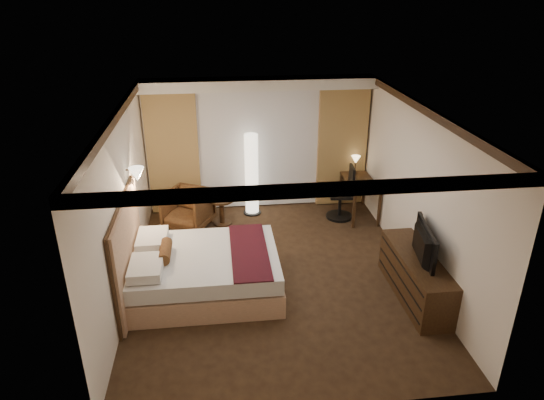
{
  "coord_description": "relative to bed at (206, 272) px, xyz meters",
  "views": [
    {
      "loc": [
        -0.83,
        -6.62,
        4.34
      ],
      "look_at": [
        0.0,
        0.4,
        1.15
      ],
      "focal_mm": 32.0,
      "sensor_mm": 36.0,
      "label": 1
    }
  ],
  "objects": [
    {
      "name": "curtain_left_drape",
      "position": [
        -0.61,
        2.9,
        0.93
      ],
      "size": [
        1.0,
        0.14,
        2.45
      ],
      "primitive_type": "cube",
      "color": "#A08749",
      "rests_on": "back_wall"
    },
    {
      "name": "ceiling",
      "position": [
        1.09,
        0.29,
        2.38
      ],
      "size": [
        4.5,
        5.5,
        0.01
      ],
      "primitive_type": "cube",
      "color": "white",
      "rests_on": "back_wall"
    },
    {
      "name": "armchair",
      "position": [
        -0.36,
        2.18,
        0.08
      ],
      "size": [
        1.04,
        1.02,
        0.81
      ],
      "primitive_type": "imported",
      "rotation": [
        0.0,
        0.0,
        -0.49
      ],
      "color": "#462515",
      "rests_on": "floor"
    },
    {
      "name": "desk",
      "position": [
        3.04,
        2.27,
        0.05
      ],
      "size": [
        0.55,
        1.13,
        0.75
      ],
      "primitive_type": null,
      "color": "black",
      "rests_on": "floor"
    },
    {
      "name": "desk_lamp",
      "position": [
        3.04,
        2.68,
        0.6
      ],
      "size": [
        0.18,
        0.18,
        0.34
      ],
      "primitive_type": null,
      "color": "#FFD899",
      "rests_on": "desk"
    },
    {
      "name": "dresser",
      "position": [
        3.09,
        -0.55,
        0.02
      ],
      "size": [
        0.5,
        1.77,
        0.69
      ],
      "primitive_type": null,
      "color": "black",
      "rests_on": "floor"
    },
    {
      "name": "curtain_right_drape",
      "position": [
        2.79,
        2.9,
        0.93
      ],
      "size": [
        1.0,
        0.14,
        2.45
      ],
      "primitive_type": "cube",
      "color": "#A08749",
      "rests_on": "back_wall"
    },
    {
      "name": "wall_sconce",
      "position": [
        -1.0,
        0.86,
        1.3
      ],
      "size": [
        0.24,
        0.24,
        0.24
      ],
      "primitive_type": null,
      "color": "white",
      "rests_on": "left_wall"
    },
    {
      "name": "television",
      "position": [
        3.06,
        -0.55,
        0.66
      ],
      "size": [
        0.74,
        1.09,
        0.13
      ],
      "primitive_type": "imported",
      "rotation": [
        0.0,
        0.0,
        1.41
      ],
      "color": "black",
      "rests_on": "dresser"
    },
    {
      "name": "curtain_sheer",
      "position": [
        1.09,
        2.96,
        0.93
      ],
      "size": [
        2.48,
        0.04,
        2.45
      ],
      "primitive_type": "cube",
      "color": "silver",
      "rests_on": "back_wall"
    },
    {
      "name": "floor_lamp",
      "position": [
        0.91,
        2.63,
        0.52
      ],
      "size": [
        0.36,
        0.36,
        1.69
      ],
      "primitive_type": null,
      "color": "white",
      "rests_on": "floor"
    },
    {
      "name": "bed",
      "position": [
        0.0,
        0.0,
        0.0
      ],
      "size": [
        2.2,
        1.72,
        0.64
      ],
      "primitive_type": null,
      "color": "white",
      "rests_on": "floor"
    },
    {
      "name": "right_wall",
      "position": [
        3.34,
        0.29,
        1.03
      ],
      "size": [
        0.02,
        5.5,
        2.7
      ],
      "primitive_type": "cube",
      "color": "white",
      "rests_on": "floor"
    },
    {
      "name": "left_wall",
      "position": [
        -1.16,
        0.29,
        1.03
      ],
      "size": [
        0.02,
        5.5,
        2.7
      ],
      "primitive_type": "cube",
      "color": "white",
      "rests_on": "floor"
    },
    {
      "name": "back_wall",
      "position": [
        1.09,
        3.04,
        1.03
      ],
      "size": [
        4.5,
        0.02,
        2.7
      ],
      "primitive_type": "cube",
      "color": "white",
      "rests_on": "floor"
    },
    {
      "name": "soffit",
      "position": [
        1.09,
        2.79,
        2.28
      ],
      "size": [
        4.5,
        0.5,
        0.2
      ],
      "primitive_type": "cube",
      "color": "white",
      "rests_on": "ceiling"
    },
    {
      "name": "side_table",
      "position": [
        0.29,
        2.21,
        -0.05
      ],
      "size": [
        0.49,
        0.49,
        0.54
      ],
      "primitive_type": null,
      "color": "black",
      "rests_on": "floor"
    },
    {
      "name": "crown_molding",
      "position": [
        1.09,
        0.29,
        2.32
      ],
      "size": [
        4.5,
        5.5,
        0.12
      ],
      "primitive_type": null,
      "color": "black",
      "rests_on": "ceiling"
    },
    {
      "name": "headboard",
      "position": [
        -1.11,
        0.0,
        0.43
      ],
      "size": [
        0.12,
        2.02,
        1.5
      ],
      "primitive_type": null,
      "color": "tan",
      "rests_on": "floor"
    },
    {
      "name": "floor",
      "position": [
        1.09,
        0.29,
        -0.32
      ],
      "size": [
        4.5,
        5.5,
        0.01
      ],
      "primitive_type": "cube",
      "color": "black",
      "rests_on": "ground"
    },
    {
      "name": "office_chair",
      "position": [
        2.64,
        2.22,
        0.22
      ],
      "size": [
        0.57,
        0.57,
        1.09
      ],
      "primitive_type": null,
      "rotation": [
        0.0,
        0.0,
        -0.09
      ],
      "color": "black",
      "rests_on": "floor"
    }
  ]
}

